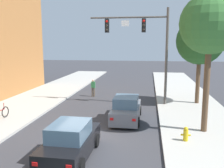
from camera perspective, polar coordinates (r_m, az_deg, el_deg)
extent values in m
plane|color=#38383D|center=(13.85, -5.90, -11.76)|extent=(120.00, 120.00, 0.00)
cube|color=#B2AFA8|center=(13.82, 21.89, -12.12)|extent=(5.00, 60.00, 0.15)
cylinder|color=#514C47|center=(20.03, 12.31, 6.01)|extent=(0.20, 0.20, 7.50)
cylinder|color=#514C47|center=(20.13, 3.75, 14.91)|extent=(6.01, 0.14, 0.14)
cube|color=black|center=(20.02, 7.26, 13.09)|extent=(0.32, 0.28, 1.05)
sphere|color=red|center=(19.89, 7.27, 14.07)|extent=(0.18, 0.18, 0.18)
sphere|color=#2D2823|center=(19.87, 7.25, 13.12)|extent=(0.18, 0.18, 0.18)
sphere|color=#2D2823|center=(19.85, 7.23, 12.17)|extent=(0.18, 0.18, 0.18)
cube|color=black|center=(20.29, -1.14, 13.11)|extent=(0.32, 0.28, 1.05)
sphere|color=red|center=(20.17, -1.21, 14.07)|extent=(0.18, 0.18, 0.18)
sphere|color=#2D2823|center=(20.14, -1.21, 13.14)|extent=(0.18, 0.18, 0.18)
sphere|color=#2D2823|center=(20.12, -1.21, 12.20)|extent=(0.18, 0.18, 0.18)
cube|color=white|center=(20.09, 3.03, 13.64)|extent=(0.60, 0.03, 0.44)
cube|color=slate|center=(16.40, 3.28, -6.31)|extent=(1.73, 4.21, 0.80)
cube|color=slate|center=(16.08, 3.25, -3.98)|extent=(1.51, 2.01, 0.64)
cylinder|color=black|center=(17.80, 1.08, -5.85)|extent=(0.22, 0.64, 0.64)
cylinder|color=black|center=(17.66, 6.30, -6.02)|extent=(0.22, 0.64, 0.64)
cylinder|color=black|center=(15.33, -0.25, -8.35)|extent=(0.22, 0.64, 0.64)
cylinder|color=black|center=(15.17, 5.86, -8.59)|extent=(0.22, 0.64, 0.64)
cube|color=red|center=(14.42, -0.09, -7.99)|extent=(0.20, 0.04, 0.14)
cube|color=red|center=(14.29, 5.02, -8.19)|extent=(0.20, 0.04, 0.14)
cube|color=black|center=(11.38, -9.32, -13.58)|extent=(1.78, 4.23, 0.80)
cube|color=slate|center=(10.99, -9.67, -10.41)|extent=(1.54, 2.03, 0.64)
cylinder|color=black|center=(12.86, -10.86, -12.03)|extent=(0.23, 0.64, 0.64)
cylinder|color=black|center=(12.42, -3.68, -12.68)|extent=(0.23, 0.64, 0.64)
cylinder|color=black|center=(10.67, -15.93, -16.85)|extent=(0.23, 0.64, 0.64)
cylinder|color=black|center=(10.13, -7.23, -18.03)|extent=(0.23, 0.64, 0.64)
cube|color=red|center=(9.79, -17.23, -17.06)|extent=(0.20, 0.04, 0.14)
cube|color=red|center=(9.33, -9.85, -18.15)|extent=(0.20, 0.04, 0.14)
cylinder|color=brown|center=(23.61, -4.51, -1.85)|extent=(0.14, 0.14, 0.85)
cylinder|color=brown|center=(23.57, -4.08, -1.87)|extent=(0.14, 0.14, 0.85)
cube|color=#337F47|center=(23.46, -4.31, -0.17)|extent=(0.36, 0.22, 0.56)
sphere|color=beige|center=(23.40, -4.32, 0.80)|extent=(0.22, 0.22, 0.22)
torus|color=black|center=(17.94, -23.14, -5.86)|extent=(0.10, 0.72, 0.72)
cylinder|color=maroon|center=(17.48, -24.17, -5.57)|extent=(0.11, 0.95, 0.05)
cylinder|color=maroon|center=(17.76, -23.42, -4.63)|extent=(0.04, 0.04, 0.40)
cylinder|color=gold|center=(13.22, 16.44, -11.18)|extent=(0.24, 0.24, 0.55)
sphere|color=gold|center=(13.11, 16.51, -9.81)|extent=(0.22, 0.22, 0.22)
cylinder|color=gold|center=(13.18, 15.66, -11.07)|extent=(0.12, 0.09, 0.09)
cylinder|color=gold|center=(13.23, 17.23, -11.07)|extent=(0.12, 0.09, 0.09)
cylinder|color=brown|center=(14.45, 20.66, -1.30)|extent=(0.32, 0.32, 4.62)
sphere|color=#387033|center=(14.27, 21.47, 12.67)|extent=(3.18, 3.18, 3.18)
cylinder|color=brown|center=(21.32, 18.98, 0.64)|extent=(0.32, 0.32, 3.60)
sphere|color=#235123|center=(21.11, 19.44, 9.26)|extent=(3.73, 3.73, 3.73)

